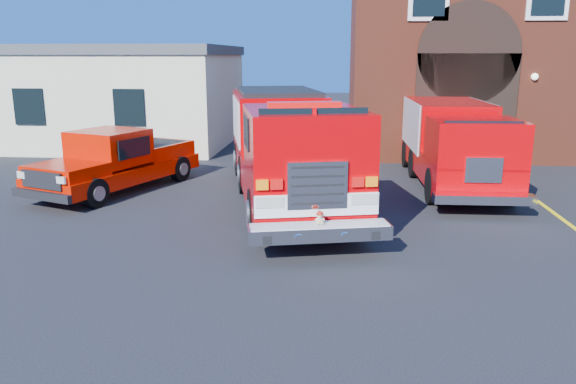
# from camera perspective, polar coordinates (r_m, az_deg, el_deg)

# --- Properties ---
(ground) EXTENTS (100.00, 100.00, 0.00)m
(ground) POSITION_cam_1_polar(r_m,az_deg,el_deg) (12.56, 0.50, -4.48)
(ground) COLOR black
(ground) RESTS_ON ground
(parking_stripe_mid) EXTENTS (0.12, 3.00, 0.01)m
(parking_stripe_mid) POSITION_cam_1_polar(r_m,az_deg,el_deg) (17.28, 23.69, -0.57)
(parking_stripe_mid) COLOR yellow
(parking_stripe_mid) RESTS_ON ground
(parking_stripe_far) EXTENTS (0.12, 3.00, 0.01)m
(parking_stripe_far) POSITION_cam_1_polar(r_m,az_deg,el_deg) (20.08, 21.06, 1.52)
(parking_stripe_far) COLOR yellow
(parking_stripe_far) RESTS_ON ground
(fire_station) EXTENTS (15.20, 10.20, 8.45)m
(fire_station) POSITION_cam_1_polar(r_m,az_deg,el_deg) (27.10, 23.05, 13.34)
(fire_station) COLOR maroon
(fire_station) RESTS_ON ground
(side_building) EXTENTS (10.20, 8.20, 4.35)m
(side_building) POSITION_cam_1_polar(r_m,az_deg,el_deg) (26.87, -16.85, 9.45)
(side_building) COLOR beige
(side_building) RESTS_ON ground
(fire_engine) EXTENTS (4.72, 9.90, 2.94)m
(fire_engine) POSITION_cam_1_polar(r_m,az_deg,el_deg) (15.34, -0.13, 4.72)
(fire_engine) COLOR black
(fire_engine) RESTS_ON ground
(pickup_truck) EXTENTS (3.88, 5.93, 1.83)m
(pickup_truck) POSITION_cam_1_polar(r_m,az_deg,el_deg) (17.38, -16.98, 2.98)
(pickup_truck) COLOR black
(pickup_truck) RESTS_ON ground
(secondary_truck) EXTENTS (2.48, 7.69, 2.48)m
(secondary_truck) POSITION_cam_1_polar(r_m,az_deg,el_deg) (18.14, 16.40, 5.01)
(secondary_truck) COLOR black
(secondary_truck) RESTS_ON ground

